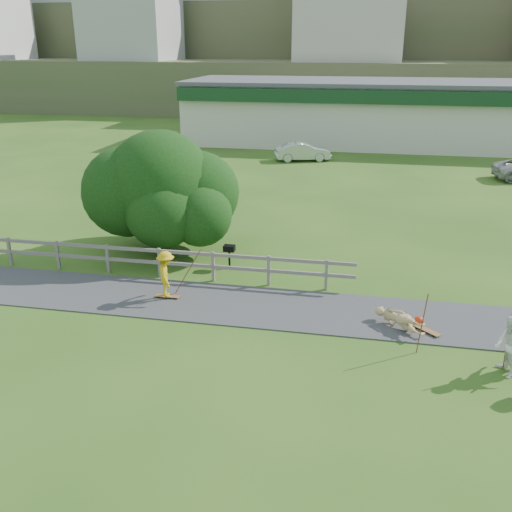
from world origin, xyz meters
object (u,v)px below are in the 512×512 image
object	(u,v)px
car_silver	(303,152)
spectator_a	(509,347)
skater_rider	(166,277)
bbq	(229,257)
skater_fallen	(399,320)
tree	(162,208)

from	to	relation	value
car_silver	spectator_a	bearing A→B (deg)	179.48
skater_rider	bbq	bearing A→B (deg)	-46.36
skater_rider	bbq	distance (m)	3.39
spectator_a	bbq	world-z (taller)	spectator_a
car_silver	bbq	size ratio (longest dim) A/B	4.36
skater_fallen	bbq	bearing A→B (deg)	100.24
skater_rider	bbq	size ratio (longest dim) A/B	1.73
skater_rider	tree	distance (m)	4.92
car_silver	bbq	xyz separation A→B (m)	(-0.19, -21.39, -0.20)
skater_fallen	tree	size ratio (longest dim) A/B	0.25
bbq	car_silver	bearing A→B (deg)	90.40
skater_fallen	spectator_a	world-z (taller)	spectator_a
spectator_a	tree	distance (m)	13.85
skater_fallen	spectator_a	xyz separation A→B (m)	(2.58, -2.01, 0.50)
tree	spectator_a	bearing A→B (deg)	-31.49
car_silver	bbq	distance (m)	21.40
skater_fallen	bbq	distance (m)	7.18
skater_fallen	bbq	size ratio (longest dim) A/B	1.87
skater_fallen	spectator_a	bearing A→B (deg)	-85.93
skater_rider	spectator_a	size ratio (longest dim) A/B	0.97
spectator_a	tree	size ratio (longest dim) A/B	0.24
skater_fallen	tree	bearing A→B (deg)	102.59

